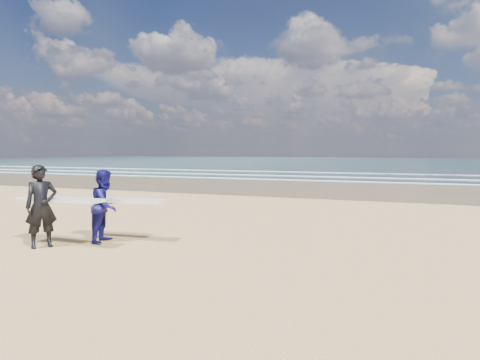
% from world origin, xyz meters
% --- Properties ---
extents(surfer_near, '(2.21, 1.03, 1.86)m').
position_xyz_m(surfer_near, '(-0.08, 0.28, 0.95)').
color(surfer_near, black).
rests_on(surfer_near, ground).
extents(surfer_far, '(2.25, 1.24, 1.72)m').
position_xyz_m(surfer_far, '(0.84, 1.29, 0.87)').
color(surfer_far, '#0F0E4E').
rests_on(surfer_far, ground).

